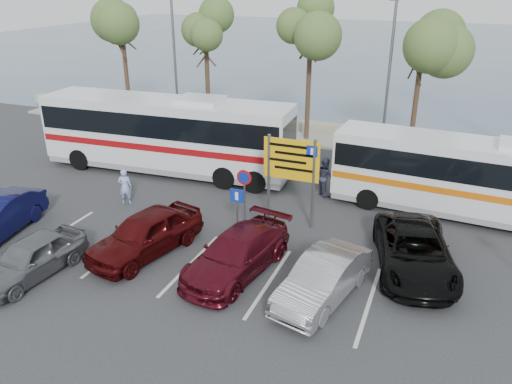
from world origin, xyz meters
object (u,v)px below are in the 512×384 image
at_px(coach_bus_left, 167,137).
at_px(car_maroon, 237,254).
at_px(car_silver_a, 31,258).
at_px(coach_bus_right, 471,181).
at_px(pedestrian_near, 125,187).
at_px(street_lamp_left, 174,56).
at_px(suv_black, 414,251).
at_px(street_lamp_right, 389,69).
at_px(pedestrian_far, 325,177).
at_px(direction_sign, 291,166).
at_px(car_silver_b, 323,279).
at_px(car_red, 146,234).

xyz_separation_m(coach_bus_left, car_maroon, (6.98, -7.31, -1.12)).
relative_size(coach_bus_left, car_silver_a, 3.24).
distance_m(coach_bus_right, pedestrian_near, 14.29).
xyz_separation_m(street_lamp_left, suv_black, (15.90, -12.02, -3.89)).
distance_m(street_lamp_right, coach_bus_right, 8.87).
distance_m(car_silver_a, pedestrian_far, 12.34).
bearing_deg(suv_black, coach_bus_right, 58.85).
bearing_deg(car_maroon, pedestrian_near, 164.37).
height_order(direction_sign, coach_bus_right, direction_sign).
bearing_deg(pedestrian_near, street_lamp_left, -94.99).
height_order(street_lamp_right, car_silver_b, street_lamp_right).
height_order(street_lamp_left, suv_black, street_lamp_left).
relative_size(suv_black, pedestrian_near, 3.21).
bearing_deg(car_silver_b, car_silver_a, -152.80).
xyz_separation_m(car_silver_a, car_silver_b, (9.16, 2.29, 0.02)).
bearing_deg(suv_black, street_lamp_left, 129.51).
bearing_deg(coach_bus_left, direction_sign, -23.76).
height_order(direction_sign, car_maroon, direction_sign).
bearing_deg(street_lamp_left, direction_sign, -43.17).
distance_m(street_lamp_left, direction_sign, 15.24).
height_order(direction_sign, coach_bus_left, coach_bus_left).
bearing_deg(pedestrian_far, car_maroon, 129.72).
bearing_deg(car_red, direction_sign, 59.47).
relative_size(street_lamp_right, coach_bus_left, 0.63).
distance_m(direction_sign, coach_bus_right, 7.34).
xyz_separation_m(coach_bus_left, pedestrian_near, (0.34, -4.13, -1.01)).
bearing_deg(street_lamp_left, car_silver_b, -47.49).
distance_m(coach_bus_right, car_maroon, 10.17).
height_order(car_silver_a, suv_black, suv_black).
bearing_deg(direction_sign, car_silver_b, -60.47).
bearing_deg(direction_sign, street_lamp_right, 79.06).
relative_size(car_red, suv_black, 0.89).
height_order(car_red, car_silver_b, car_red).
height_order(coach_bus_left, coach_bus_right, coach_bus_left).
height_order(direction_sign, car_silver_a, direction_sign).
bearing_deg(car_red, car_maroon, 14.99).
bearing_deg(coach_bus_right, pedestrian_far, 180.00).
distance_m(direction_sign, car_red, 5.95).
xyz_separation_m(street_lamp_left, coach_bus_left, (3.50, -7.02, -2.79)).
distance_m(street_lamp_left, suv_black, 20.31).
relative_size(street_lamp_right, pedestrian_near, 5.03).
distance_m(street_lamp_right, pedestrian_far, 8.07).
bearing_deg(pedestrian_far, car_silver_a, 102.27).
bearing_deg(car_silver_a, street_lamp_right, 68.48).
bearing_deg(coach_bus_left, suv_black, -21.96).
bearing_deg(coach_bus_right, car_silver_a, -142.77).
xyz_separation_m(car_red, suv_black, (8.90, 2.37, -0.06)).
relative_size(street_lamp_right, suv_black, 1.57).
height_order(street_lamp_right, pedestrian_near, street_lamp_right).
bearing_deg(pedestrian_far, street_lamp_left, 16.83).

